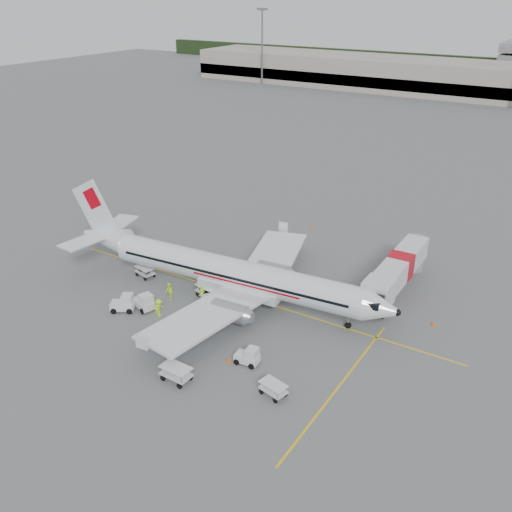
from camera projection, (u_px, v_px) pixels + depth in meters
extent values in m
plane|color=#56595B|center=(246.00, 297.00, 57.83)|extent=(360.00, 360.00, 0.00)
cube|color=yellow|center=(246.00, 297.00, 57.83)|extent=(44.00, 0.20, 0.01)
cube|color=yellow|center=(339.00, 386.00, 45.02)|extent=(0.20, 20.00, 0.01)
cone|color=orange|center=(434.00, 323.00, 52.75)|extent=(0.37, 0.37, 0.60)
cone|color=orange|center=(311.00, 227.00, 73.74)|extent=(0.40, 0.40, 0.65)
cone|color=orange|center=(229.00, 359.00, 47.73)|extent=(0.36, 0.36, 0.59)
imported|color=#A9E717|center=(202.00, 293.00, 56.97)|extent=(0.69, 0.66, 1.59)
imported|color=#A9E717|center=(169.00, 291.00, 57.08)|extent=(1.09, 1.09, 1.78)
imported|color=#A9E717|center=(159.00, 308.00, 54.14)|extent=(0.75, 1.20, 1.79)
imported|color=#A9E717|center=(125.00, 299.00, 55.65)|extent=(1.08, 0.68, 1.71)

